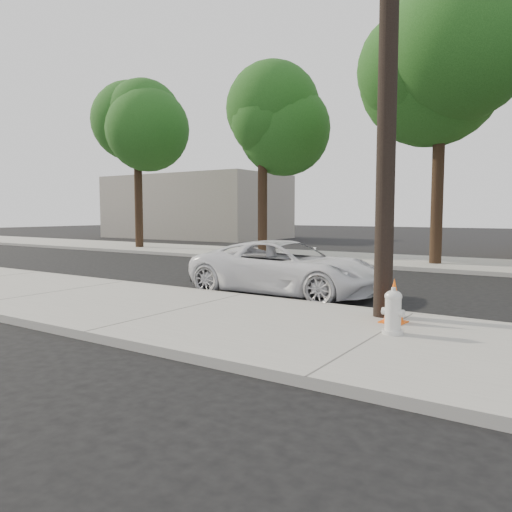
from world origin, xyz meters
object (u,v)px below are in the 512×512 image
at_px(utility_pole, 388,63).
at_px(police_cruiser, 286,268).
at_px(fire_hydrant, 393,313).
at_px(traffic_cone, 394,301).

xyz_separation_m(utility_pole, police_cruiser, (-3.18, 1.95, -4.02)).
height_order(police_cruiser, fire_hydrant, police_cruiser).
bearing_deg(utility_pole, police_cruiser, 148.40).
bearing_deg(police_cruiser, fire_hydrant, -131.53).
xyz_separation_m(utility_pole, traffic_cone, (0.34, -0.42, -4.17)).
distance_m(fire_hydrant, traffic_cone, 0.84).
bearing_deg(fire_hydrant, police_cruiser, 147.46).
xyz_separation_m(police_cruiser, traffic_cone, (3.52, -2.37, -0.15)).
xyz_separation_m(fire_hydrant, traffic_cone, (-0.24, 0.80, 0.04)).
distance_m(utility_pole, fire_hydrant, 4.43).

